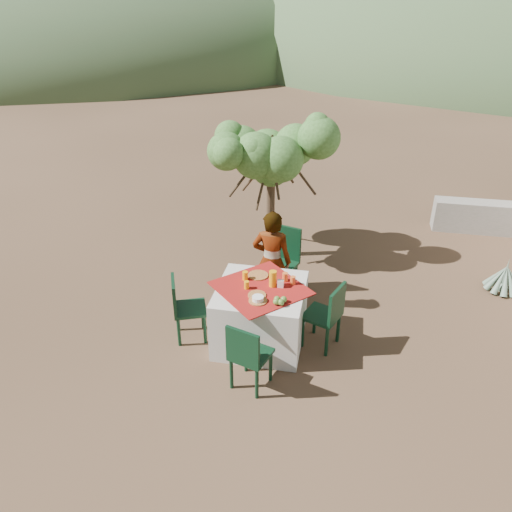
{
  "coord_description": "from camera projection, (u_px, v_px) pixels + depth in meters",
  "views": [
    {
      "loc": [
        0.76,
        -5.23,
        3.86
      ],
      "look_at": [
        -0.26,
        0.01,
        0.95
      ],
      "focal_mm": 35.0,
      "sensor_mm": 36.0,
      "label": 1
    }
  ],
  "objects": [
    {
      "name": "stone_wall",
      "position": [
        511.0,
        219.0,
        8.67
      ],
      "size": [
        2.6,
        0.35,
        0.55
      ],
      "primitive_type": "cube",
      "color": "gray",
      "rests_on": "ground"
    },
    {
      "name": "glass_near",
      "position": [
        247.0,
        285.0,
        5.77
      ],
      "size": [
        0.06,
        0.06,
        0.1
      ],
      "primitive_type": "cylinder",
      "color": "#FDA210",
      "rests_on": "table"
    },
    {
      "name": "table",
      "position": [
        260.0,
        315.0,
        5.99
      ],
      "size": [
        1.3,
        1.3,
        0.76
      ],
      "color": "silver",
      "rests_on": "ground"
    },
    {
      "name": "jar_right",
      "position": [
        285.0,
        277.0,
        5.91
      ],
      "size": [
        0.07,
        0.07,
        0.11
      ],
      "primitive_type": "cylinder",
      "color": "orange",
      "rests_on": "table"
    },
    {
      "name": "glass_far",
      "position": [
        245.0,
        276.0,
        5.94
      ],
      "size": [
        0.07,
        0.07,
        0.11
      ],
      "primitive_type": "cylinder",
      "color": "#FDA210",
      "rests_on": "table"
    },
    {
      "name": "plate_far",
      "position": [
        258.0,
        275.0,
        6.04
      ],
      "size": [
        0.25,
        0.25,
        0.01
      ],
      "primitive_type": "cylinder",
      "color": "brown",
      "rests_on": "table"
    },
    {
      "name": "fruit_cluster",
      "position": [
        280.0,
        301.0,
        5.5
      ],
      "size": [
        0.15,
        0.14,
        0.07
      ],
      "color": "#577E2E",
      "rests_on": "table"
    },
    {
      "name": "shrub_tree",
      "position": [
        276.0,
        160.0,
        7.38
      ],
      "size": [
        1.7,
        1.67,
        2.0
      ],
      "color": "#413220",
      "rests_on": "ground"
    },
    {
      "name": "napkin_holder",
      "position": [
        281.0,
        284.0,
        5.79
      ],
      "size": [
        0.07,
        0.04,
        0.1
      ],
      "primitive_type": "cube",
      "rotation": [
        0.0,
        0.0,
        0.0
      ],
      "color": "white",
      "rests_on": "table"
    },
    {
      "name": "chair_far",
      "position": [
        281.0,
        259.0,
        6.84
      ],
      "size": [
        0.57,
        0.57,
        1.0
      ],
      "rotation": [
        0.0,
        0.0,
        -0.29
      ],
      "color": "black",
      "rests_on": "ground"
    },
    {
      "name": "ground",
      "position": [
        276.0,
        322.0,
        6.49
      ],
      "size": [
        160.0,
        160.0,
        0.0
      ],
      "primitive_type": "plane",
      "color": "#3E2A1C",
      "rests_on": "ground"
    },
    {
      "name": "chair_near",
      "position": [
        248.0,
        354.0,
        5.22
      ],
      "size": [
        0.48,
        0.48,
        0.83
      ],
      "rotation": [
        0.0,
        0.0,
        2.83
      ],
      "color": "black",
      "rests_on": "ground"
    },
    {
      "name": "chair_right",
      "position": [
        328.0,
        314.0,
        5.84
      ],
      "size": [
        0.51,
        0.51,
        0.85
      ],
      "rotation": [
        0.0,
        0.0,
        4.33
      ],
      "color": "black",
      "rests_on": "ground"
    },
    {
      "name": "bowl_plate",
      "position": [
        258.0,
        301.0,
        5.55
      ],
      "size": [
        0.21,
        0.21,
        0.01
      ],
      "primitive_type": "cylinder",
      "color": "brown",
      "rests_on": "table"
    },
    {
      "name": "person",
      "position": [
        272.0,
        261.0,
        6.47
      ],
      "size": [
        0.53,
        0.36,
        1.41
      ],
      "primitive_type": "imported",
      "rotation": [
        0.0,
        0.0,
        3.1
      ],
      "color": "#8C6651",
      "rests_on": "ground"
    },
    {
      "name": "plate_near",
      "position": [
        257.0,
        295.0,
        5.65
      ],
      "size": [
        0.21,
        0.21,
        0.01
      ],
      "primitive_type": "cylinder",
      "color": "brown",
      "rests_on": "table"
    },
    {
      "name": "jar_left",
      "position": [
        293.0,
        280.0,
        5.85
      ],
      "size": [
        0.06,
        0.06,
        0.1
      ],
      "primitive_type": "cylinder",
      "color": "orange",
      "rests_on": "table"
    },
    {
      "name": "chair_left",
      "position": [
        184.0,
        306.0,
        6.0
      ],
      "size": [
        0.5,
        0.5,
        0.83
      ],
      "rotation": [
        0.0,
        0.0,
        1.94
      ],
      "color": "black",
      "rests_on": "ground"
    },
    {
      "name": "white_bowl",
      "position": [
        258.0,
        298.0,
        5.54
      ],
      "size": [
        0.13,
        0.13,
        0.05
      ],
      "primitive_type": "cylinder",
      "color": "white",
      "rests_on": "bowl_plate"
    },
    {
      "name": "hill_near_left",
      "position": [
        92.0,
        46.0,
        35.37
      ],
      "size": [
        40.0,
        40.0,
        16.0
      ],
      "primitive_type": "ellipsoid",
      "color": "#3F5932",
      "rests_on": "ground"
    },
    {
      "name": "agave",
      "position": [
        504.0,
        278.0,
        7.09
      ],
      "size": [
        0.53,
        0.53,
        0.56
      ],
      "rotation": [
        0.0,
        0.0,
        0.2
      ],
      "color": "slate",
      "rests_on": "ground"
    },
    {
      "name": "hill_far_center",
      "position": [
        317.0,
        27.0,
        51.96
      ],
      "size": [
        60.0,
        60.0,
        24.0
      ],
      "primitive_type": "ellipsoid",
      "color": "slate",
      "rests_on": "ground"
    },
    {
      "name": "juice_pitcher",
      "position": [
        273.0,
        279.0,
        5.79
      ],
      "size": [
        0.09,
        0.09,
        0.2
      ],
      "primitive_type": "cylinder",
      "color": "#FDA210",
      "rests_on": "table"
    }
  ]
}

